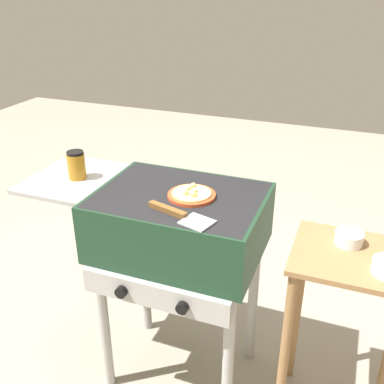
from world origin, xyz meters
TOP-DOWN VIEW (x-y plane):
  - ground_plane at (0.00, 0.00)m, footprint 8.00×8.00m
  - grill at (-0.01, -0.00)m, footprint 0.96×0.53m
  - pizza_cheese at (0.05, 0.00)m, footprint 0.18×0.18m
  - sauce_jar at (-0.45, -0.01)m, footprint 0.07×0.07m
  - spatula at (0.06, -0.16)m, footprint 0.27×0.13m
  - prep_table at (0.66, 0.00)m, footprint 0.44×0.36m
  - topping_bowl_near at (0.62, 0.07)m, footprint 0.10×0.10m

SIDE VIEW (x-z plane):
  - ground_plane at x=0.00m, z-range 0.00..0.00m
  - prep_table at x=0.66m, z-range 0.16..0.95m
  - grill at x=-0.01m, z-range 0.31..1.21m
  - topping_bowl_near at x=0.62m, z-range 0.78..0.83m
  - spatula at x=0.06m, z-range 0.90..0.92m
  - pizza_cheese at x=0.05m, z-range 0.89..0.93m
  - sauce_jar at x=-0.45m, z-range 0.90..1.01m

